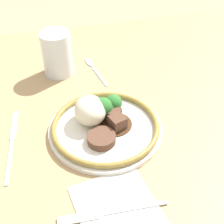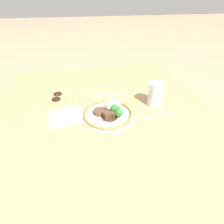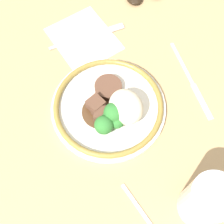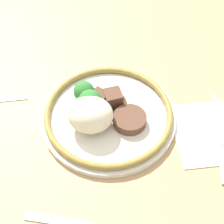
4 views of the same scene
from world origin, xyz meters
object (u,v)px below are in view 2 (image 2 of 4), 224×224
sunglasses (57,96)px  fork (66,113)px  spoon (163,114)px  juice_glass (156,95)px  plate (109,113)px  knife (106,95)px

sunglasses → fork: bearing=-66.8°
fork → spoon: (0.47, -0.08, -0.00)m
spoon → juice_glass: bearing=86.5°
plate → sunglasses: plate is taller
fork → knife: 0.26m
knife → sunglasses: sunglasses is taller
knife → spoon: spoon is taller
knife → fork: bearing=-139.6°
spoon → sunglasses: bearing=144.9°
plate → juice_glass: (0.25, 0.06, 0.03)m
plate → fork: size_ratio=1.28×
juice_glass → spoon: 0.11m
fork → knife: fork is taller
plate → knife: size_ratio=1.16×
juice_glass → sunglasses: size_ratio=1.14×
plate → sunglasses: 0.34m
sunglasses → plate: bearing=-35.9°
plate → spoon: size_ratio=1.58×
juice_glass → fork: juice_glass is taller
sunglasses → knife: bearing=-1.0°
knife → spoon: bearing=-35.6°
plate → spoon: bearing=-6.6°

